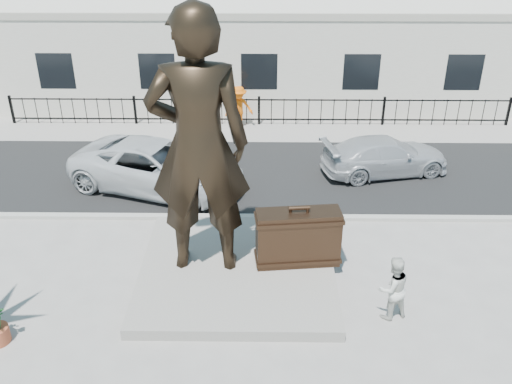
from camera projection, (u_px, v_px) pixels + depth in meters
ground at (255, 311)px, 14.20m from camera, size 100.00×100.00×0.00m
street at (258, 171)px, 21.26m from camera, size 40.00×7.00×0.01m
curb at (257, 217)px, 18.14m from camera, size 40.00×0.25×0.12m
far_sidewalk at (259, 131)px, 24.79m from camera, size 40.00×2.50×0.02m
plinth at (237, 270)px, 15.46m from camera, size 5.20×5.20×0.30m
fence at (259, 112)px, 25.22m from camera, size 22.00×0.10×1.20m
building at (260, 52)px, 28.18m from camera, size 28.00×7.00×4.40m
statue at (198, 145)px, 13.93m from camera, size 2.56×1.72×6.92m
suitcase at (298, 238)px, 15.19m from camera, size 2.28×0.94×1.56m
tourist at (393, 288)px, 13.64m from camera, size 0.99×0.88×1.69m
car_white at (158, 166)px, 19.67m from camera, size 6.59×4.60×1.67m
car_silver at (385, 156)px, 20.83m from camera, size 4.98×2.91×1.36m
worker at (239, 107)px, 24.64m from camera, size 1.33×0.93×1.88m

